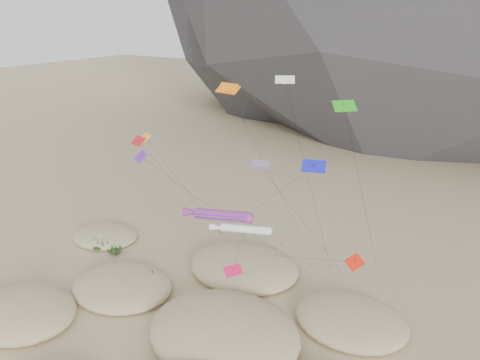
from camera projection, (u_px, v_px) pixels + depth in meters
ground at (171, 342)px, 48.97m from camera, size 500.00×500.00×0.00m
dunes at (192, 321)px, 51.15m from camera, size 50.57×38.76×4.50m
dune_grass at (181, 318)px, 51.45m from camera, size 40.71×30.64×1.52m
kite_stakes at (289, 250)px, 67.62m from camera, size 23.36×7.31×0.30m
rainbow_tube_kite at (219, 215)px, 54.34m from camera, size 9.20×14.65×11.37m
white_tube_kite at (242, 229)px, 52.55m from camera, size 10.24×14.02×10.35m
orange_parafoil at (229, 90)px, 53.80m from camera, size 6.53×14.13×24.90m
multi_parafoil at (261, 167)px, 47.90m from camera, size 6.59×14.10×18.35m
delta_kites at (242, 164)px, 51.25m from camera, size 30.96×23.12×25.89m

